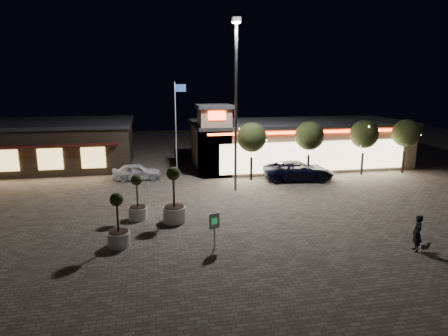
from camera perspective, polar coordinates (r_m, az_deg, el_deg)
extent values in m
plane|color=#72695C|center=(22.26, 1.01, -9.08)|extent=(90.00, 90.00, 0.00)
cube|color=gray|center=(39.44, 10.56, 3.32)|extent=(20.00, 8.00, 4.00)
cube|color=#262628|center=(39.16, 10.69, 6.43)|extent=(20.40, 8.40, 0.30)
cube|color=#FFEFBF|center=(35.83, 12.87, 1.64)|extent=(17.00, 0.12, 2.60)
cube|color=#FF3D14|center=(35.46, 13.06, 5.04)|extent=(19.00, 0.10, 0.18)
cube|color=gray|center=(34.41, -1.38, 3.71)|extent=(2.60, 2.60, 5.80)
cube|color=#262628|center=(34.07, -1.40, 8.78)|extent=(3.00, 3.00, 0.30)
cube|color=#FF3D14|center=(32.80, -1.01, 7.50)|extent=(1.40, 0.10, 0.70)
cube|color=#382D23|center=(41.87, -24.15, 2.96)|extent=(16.00, 10.00, 4.00)
cube|color=#262628|center=(41.61, -24.42, 5.88)|extent=(16.40, 10.40, 0.30)
cube|color=#591E19|center=(36.58, -26.14, 2.79)|extent=(14.40, 0.80, 0.15)
cube|color=#FFD072|center=(37.69, -28.75, 0.92)|extent=(2.00, 0.12, 1.80)
cube|color=#FFD072|center=(36.75, -23.57, 1.17)|extent=(2.00, 0.12, 1.80)
cube|color=#FFD072|center=(36.12, -18.15, 1.41)|extent=(2.00, 0.12, 1.80)
cylinder|color=gray|center=(29.01, 1.71, 8.21)|extent=(0.20, 0.20, 12.00)
cube|color=gray|center=(29.20, 1.79, 20.43)|extent=(0.60, 0.40, 0.35)
cube|color=white|center=(29.17, 1.79, 20.04)|extent=(0.45, 0.30, 0.08)
cylinder|color=white|center=(33.59, -6.89, 5.30)|extent=(0.10, 0.10, 8.00)
cube|color=#295099|center=(33.36, -6.26, 11.30)|extent=(0.90, 0.04, 0.60)
cylinder|color=#332319|center=(33.12, 3.91, -0.08)|extent=(0.20, 0.20, 1.92)
sphere|color=#2D3819|center=(32.65, 3.98, 4.40)|extent=(2.42, 2.42, 2.42)
cylinder|color=#332319|center=(34.71, 11.92, 0.26)|extent=(0.20, 0.20, 1.92)
sphere|color=#2D3819|center=(34.25, 12.12, 4.53)|extent=(2.42, 2.42, 2.42)
cylinder|color=#332319|center=(36.91, 19.11, 0.56)|extent=(0.20, 0.20, 1.92)
sphere|color=#2D3819|center=(36.48, 19.40, 4.58)|extent=(2.42, 2.42, 2.42)
cylinder|color=#332319|center=(39.04, 24.21, 0.77)|extent=(0.20, 0.20, 1.92)
sphere|color=#2D3819|center=(38.64, 24.56, 4.57)|extent=(2.42, 2.42, 2.42)
imported|color=black|center=(33.57, 10.59, -0.38)|extent=(6.04, 3.33, 1.60)
imported|color=white|center=(33.95, -12.38, -0.53)|extent=(4.01, 1.66, 1.36)
imported|color=black|center=(21.70, 25.88, -8.42)|extent=(0.61, 0.76, 1.82)
cube|color=#59514C|center=(22.06, 26.83, -9.98)|extent=(0.45, 0.32, 0.22)
sphere|color=#59514C|center=(22.23, 27.16, -9.60)|extent=(0.20, 0.20, 0.20)
cylinder|color=silver|center=(24.59, -12.17, -6.31)|extent=(1.12, 1.12, 0.75)
cylinder|color=black|center=(24.47, -12.21, -5.44)|extent=(0.97, 0.97, 0.06)
cylinder|color=#332319|center=(24.22, -12.30, -3.49)|extent=(0.09, 0.09, 1.68)
sphere|color=#2D3819|center=(24.01, -12.39, -1.67)|extent=(0.65, 0.65, 0.65)
cylinder|color=silver|center=(20.98, -14.78, -9.80)|extent=(1.13, 1.13, 0.75)
cylinder|color=black|center=(20.84, -14.84, -8.79)|extent=(0.98, 0.98, 0.06)
cylinder|color=#332319|center=(20.54, -14.98, -6.51)|extent=(0.09, 0.09, 1.70)
sphere|color=#2D3819|center=(20.30, -15.11, -4.37)|extent=(0.66, 0.66, 0.66)
cylinder|color=silver|center=(23.77, -7.10, -6.59)|extent=(1.35, 1.35, 0.90)
cylinder|color=black|center=(23.62, -7.13, -5.51)|extent=(1.17, 1.17, 0.07)
cylinder|color=#332319|center=(23.32, -7.20, -3.07)|extent=(0.11, 0.11, 2.02)
sphere|color=#2D3819|center=(23.08, -7.26, -0.79)|extent=(0.79, 0.79, 0.79)
cylinder|color=gray|center=(20.08, -1.38, -9.89)|extent=(0.07, 0.07, 1.09)
cube|color=white|center=(19.77, -1.40, -7.59)|extent=(0.56, 0.29, 0.77)
cube|color=green|center=(19.73, -1.38, -7.62)|extent=(0.30, 0.15, 0.32)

